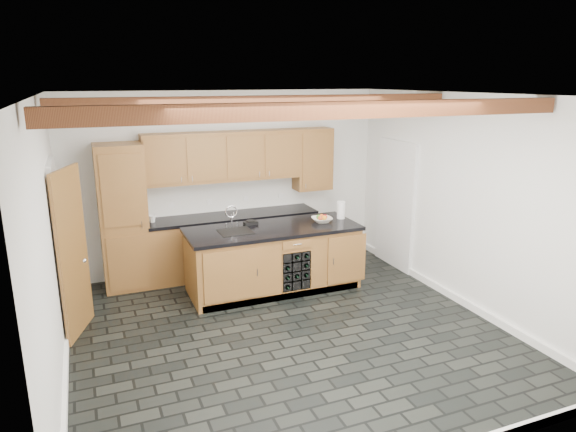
{
  "coord_description": "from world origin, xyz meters",
  "views": [
    {
      "loc": [
        -2.11,
        -5.25,
        2.96
      ],
      "look_at": [
        0.33,
        0.8,
        1.22
      ],
      "focal_mm": 32.0,
      "sensor_mm": 36.0,
      "label": 1
    }
  ],
  "objects_px": {
    "kitchen_scale": "(251,223)",
    "fruit_bowl": "(322,220)",
    "island": "(274,259)",
    "paper_towel": "(341,210)"
  },
  "relations": [
    {
      "from": "island",
      "to": "paper_towel",
      "type": "bearing_deg",
      "value": 4.5
    },
    {
      "from": "island",
      "to": "kitchen_scale",
      "type": "xyz_separation_m",
      "value": [
        -0.25,
        0.28,
        0.49
      ]
    },
    {
      "from": "kitchen_scale",
      "to": "paper_towel",
      "type": "bearing_deg",
      "value": -10.69
    },
    {
      "from": "fruit_bowl",
      "to": "island",
      "type": "bearing_deg",
      "value": 179.98
    },
    {
      "from": "fruit_bowl",
      "to": "paper_towel",
      "type": "height_order",
      "value": "paper_towel"
    },
    {
      "from": "island",
      "to": "fruit_bowl",
      "type": "relative_size",
      "value": 8.32
    },
    {
      "from": "paper_towel",
      "to": "kitchen_scale",
      "type": "bearing_deg",
      "value": 172.15
    },
    {
      "from": "kitchen_scale",
      "to": "fruit_bowl",
      "type": "relative_size",
      "value": 0.68
    },
    {
      "from": "kitchen_scale",
      "to": "fruit_bowl",
      "type": "bearing_deg",
      "value": -18.18
    },
    {
      "from": "paper_towel",
      "to": "island",
      "type": "bearing_deg",
      "value": -175.5
    }
  ]
}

